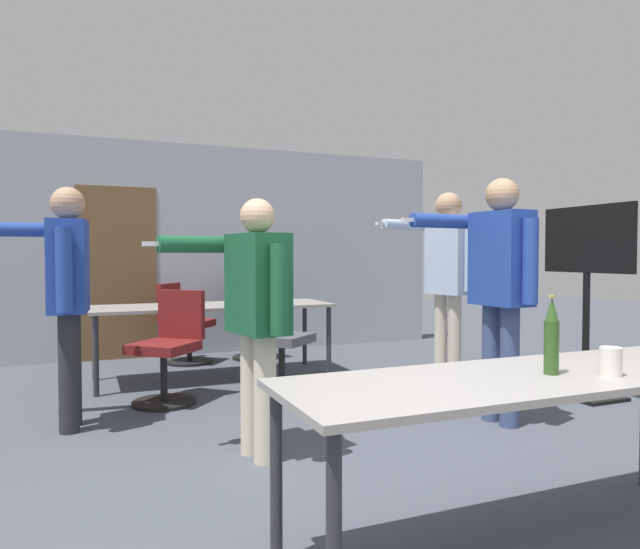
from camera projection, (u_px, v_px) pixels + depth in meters
back_wall at (206, 250)px, 7.19m from camera, size 6.27×0.12×2.61m
conference_table_near at (533, 389)px, 2.38m from camera, size 2.19×0.69×0.74m
conference_table_far at (214, 310)px, 5.70m from camera, size 2.34×0.81×0.74m
tv_screen at (587, 282)px, 4.95m from camera, size 0.44×0.94×1.67m
person_center_tall at (256, 304)px, 3.44m from camera, size 0.81×0.64×1.58m
person_near_casual at (447, 268)px, 5.21m from camera, size 0.89×0.54×1.81m
person_right_polo at (500, 276)px, 4.15m from camera, size 0.84×0.65×1.80m
person_left_plaid at (67, 284)px, 4.02m from camera, size 0.77×0.69×1.72m
office_chair_side_rolled at (274, 343)px, 5.10m from camera, size 0.68×0.69×0.95m
office_chair_far_right at (250, 322)px, 6.87m from camera, size 0.62×0.65×0.93m
office_chair_far_left at (183, 326)px, 6.55m from camera, size 0.69×0.67×0.91m
office_chair_mid_tucked at (169, 350)px, 4.79m from camera, size 0.68×0.69×0.93m
beer_bottle at (552, 337)px, 2.36m from camera, size 0.06×0.06×0.33m
drink_cup at (611, 361)px, 2.33m from camera, size 0.09×0.09×0.12m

